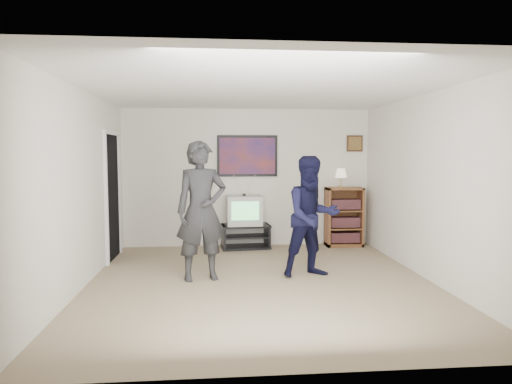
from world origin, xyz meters
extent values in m
cube|color=#785E4C|center=(0.00, 0.00, 0.00)|extent=(4.50, 5.00, 0.01)
cube|color=white|center=(0.00, 0.00, 2.50)|extent=(4.50, 5.00, 0.01)
cube|color=silver|center=(0.00, 2.50, 1.25)|extent=(4.50, 0.01, 2.50)
cube|color=silver|center=(-2.25, 0.00, 1.25)|extent=(0.01, 5.00, 2.50)
cube|color=silver|center=(2.25, 0.00, 1.25)|extent=(0.01, 5.00, 2.50)
cube|color=black|center=(-0.05, 2.23, 0.41)|extent=(0.90, 0.55, 0.04)
cube|color=black|center=(-0.05, 2.23, 0.02)|extent=(0.90, 0.55, 0.04)
cube|color=black|center=(-0.45, 2.23, 0.21)|extent=(0.08, 0.46, 0.43)
cube|color=black|center=(0.35, 2.23, 0.21)|extent=(0.08, 0.46, 0.43)
imported|color=#242426|center=(-0.77, 0.25, 0.93)|extent=(0.77, 0.59, 1.86)
imported|color=black|center=(0.73, 0.28, 0.83)|extent=(0.93, 0.79, 1.66)
cube|color=white|center=(-0.82, 0.51, 1.19)|extent=(0.04, 0.11, 0.03)
cube|color=white|center=(0.73, 0.47, 1.09)|extent=(0.05, 0.13, 0.04)
cube|color=black|center=(0.00, 2.48, 1.65)|extent=(1.10, 0.03, 0.75)
cube|color=white|center=(-0.55, 2.48, 1.95)|extent=(0.28, 0.02, 0.14)
cube|color=#2F200F|center=(2.00, 2.48, 1.88)|extent=(0.30, 0.03, 0.30)
cube|color=black|center=(-2.23, 1.60, 1.00)|extent=(0.03, 0.85, 2.00)
camera|label=1|loc=(-0.58, -5.82, 1.69)|focal=32.00mm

